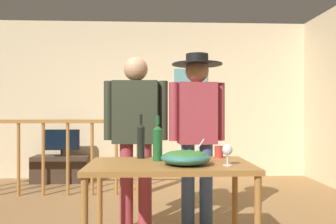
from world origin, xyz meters
The scene contains 13 objects.
back_wall centered at (0.00, 2.72, 1.36)m, with size 5.83×0.10×2.72m, color beige.
framed_picture centered at (0.83, 2.66, 1.68)m, with size 0.59×0.03×0.45m, color #589397.
stair_railing centered at (-0.96, 1.47, 0.64)m, with size 2.74×0.10×1.09m.
tv_console centered at (-1.34, 2.37, 0.21)m, with size 0.90×0.40×0.42m, color #38281E.
flat_screen_tv centered at (-1.34, 2.34, 0.68)m, with size 0.59×0.12×0.43m.
serving_table centered at (0.29, -0.53, 0.67)m, with size 1.27×0.72×0.75m.
salad_bowl centered at (0.40, -0.62, 0.81)m, with size 0.38×0.38×0.20m.
wine_glass centered at (0.71, -0.68, 0.86)m, with size 0.08×0.08×0.16m.
wine_bottle_green centered at (0.19, -0.42, 0.90)m, with size 0.08×0.08×0.37m.
wine_bottle_dark centered at (0.05, -0.26, 0.90)m, with size 0.06×0.06×0.38m.
mug_red centered at (0.73, -0.26, 0.80)m, with size 0.11×0.08×0.10m.
person_standing_left centered at (-0.01, 0.08, 1.00)m, with size 0.62×0.25×1.68m.
person_standing_right centered at (0.59, 0.08, 1.03)m, with size 0.55×0.49×1.71m.
Camera 1 is at (0.15, -3.11, 1.15)m, focal length 35.29 mm.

